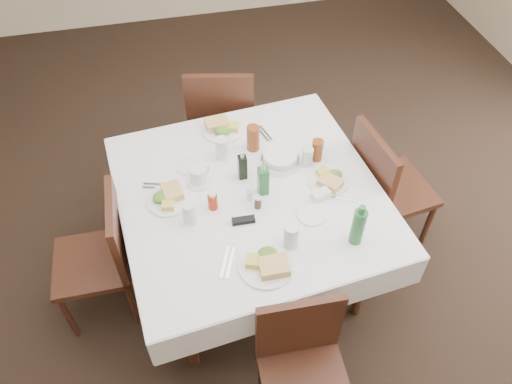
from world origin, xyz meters
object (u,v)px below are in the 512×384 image
water_n (222,148)px  coffee_mug (199,176)px  chair_east (383,184)px  oil_cruet_green (263,180)px  chair_south (302,362)px  bread_basket (280,159)px  ketchup_bottle (213,201)px  water_w (190,213)px  chair_west (104,252)px  green_bottle (358,226)px  dining_table (250,200)px  water_s (291,236)px  oil_cruet_dark (242,166)px  chair_north (222,115)px  water_e (307,157)px

water_n → coffee_mug: water_n is taller
chair_east → coffee_mug: size_ratio=6.38×
chair_east → oil_cruet_green: (-0.80, -0.08, 0.31)m
chair_south → bread_basket: bearing=81.1°
ketchup_bottle → water_w: bearing=-154.0°
bread_basket → water_n: bearing=158.3°
chair_west → green_bottle: 1.42m
ketchup_bottle → dining_table: bearing=17.5°
water_s → oil_cruet_dark: size_ratio=0.74×
water_w → coffee_mug: bearing=72.0°
oil_cruet_green → green_bottle: 0.58m
water_n → oil_cruet_green: 0.37m
green_bottle → bread_basket: bearing=109.9°
bread_basket → oil_cruet_green: size_ratio=0.97×
chair_north → oil_cruet_dark: bearing=-91.3°
chair_west → oil_cruet_dark: 0.92m
oil_cruet_dark → coffee_mug: (-0.25, 0.01, -0.04)m
chair_north → oil_cruet_green: 1.02m
chair_south → ketchup_bottle: (-0.27, 0.84, 0.31)m
chair_south → green_bottle: 0.71m
chair_south → chair_west: size_ratio=0.98×
chair_north → ketchup_bottle: size_ratio=8.38×
oil_cruet_green → coffee_mug: bearing=154.8°
chair_north → oil_cruet_dark: chair_north is taller
chair_north → water_w: (-0.36, -1.08, 0.27)m
chair_west → water_e: chair_west is taller
water_s → chair_east: bearing=32.0°
chair_south → coffee_mug: size_ratio=5.87×
water_e → water_s: bearing=-115.0°
ketchup_bottle → green_bottle: size_ratio=0.44×
chair_north → oil_cruet_dark: (-0.02, -0.83, 0.29)m
water_e → water_w: size_ratio=0.92×
chair_west → coffee_mug: (0.59, 0.18, 0.29)m
water_w → water_e: bearing=20.3°
water_e → oil_cruet_green: (-0.30, -0.16, 0.04)m
water_e → green_bottle: bearing=-82.4°
chair_north → water_e: 0.93m
chair_east → water_n: chair_east is taller
water_w → ketchup_bottle: bearing=26.0°
chair_north → water_s: bearing=-85.0°
water_w → chair_south: bearing=-62.4°
chair_north → green_bottle: size_ratio=3.70×
dining_table → ketchup_bottle: size_ratio=13.56×
chair_north → bread_basket: 0.83m
water_w → water_n: bearing=60.0°
dining_table → coffee_mug: size_ratio=10.50×
chair_east → bread_basket: bearing=169.4°
coffee_mug → green_bottle: (0.72, -0.59, 0.07)m
dining_table → chair_north: 0.96m
green_bottle → chair_south: bearing=-131.2°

